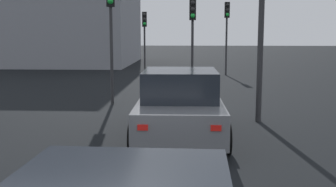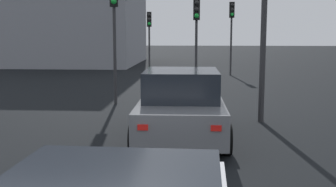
% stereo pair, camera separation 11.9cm
% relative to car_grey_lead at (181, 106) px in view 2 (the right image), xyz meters
% --- Properties ---
extents(car_grey_lead, '(4.46, 2.17, 1.65)m').
position_rel_car_grey_lead_xyz_m(car_grey_lead, '(0.00, 0.00, 0.00)').
color(car_grey_lead, slate).
rests_on(car_grey_lead, ground_plane).
extents(traffic_light_near_left, '(0.33, 0.30, 3.75)m').
position_rel_car_grey_lead_xyz_m(traffic_light_near_left, '(16.22, 2.53, 1.92)').
color(traffic_light_near_left, '#2D2D30').
rests_on(traffic_light_near_left, ground_plane).
extents(traffic_light_near_right, '(0.33, 0.31, 4.28)m').
position_rel_car_grey_lead_xyz_m(traffic_light_near_right, '(4.72, 2.48, 2.28)').
color(traffic_light_near_right, '#2D2D30').
rests_on(traffic_light_near_right, ground_plane).
extents(traffic_light_far_left, '(0.32, 0.29, 4.24)m').
position_rel_car_grey_lead_xyz_m(traffic_light_far_left, '(15.12, -2.39, 2.26)').
color(traffic_light_far_left, '#2D2D30').
rests_on(traffic_light_far_left, ground_plane).
extents(traffic_light_far_right, '(0.32, 0.28, 3.93)m').
position_rel_car_grey_lead_xyz_m(traffic_light_far_right, '(8.46, -0.35, 2.04)').
color(traffic_light_far_right, '#2D2D30').
rests_on(traffic_light_far_right, ground_plane).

